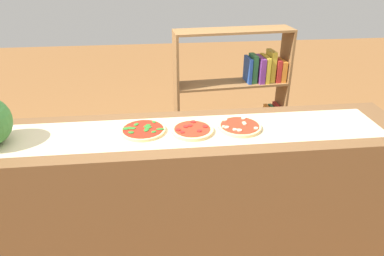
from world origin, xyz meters
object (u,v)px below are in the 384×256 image
pizza_mushroom_2 (240,126)px  pizza_pepperoni_1 (192,130)px  pizza_spinach_0 (143,130)px  bookshelf (245,110)px

pizza_mushroom_2 → pizza_pepperoni_1: bearing=-176.6°
pizza_spinach_0 → pizza_mushroom_2: bearing=-1.8°
pizza_spinach_0 → bookshelf: 1.30m
pizza_spinach_0 → pizza_pepperoni_1: size_ratio=1.06×
pizza_spinach_0 → bookshelf: bookshelf is taller
pizza_mushroom_2 → pizza_spinach_0: bearing=178.2°
pizza_pepperoni_1 → pizza_spinach_0: bearing=173.1°
pizza_pepperoni_1 → bookshelf: (0.57, 0.97, -0.33)m
pizza_pepperoni_1 → pizza_mushroom_2: pizza_mushroom_2 is taller
pizza_mushroom_2 → bookshelf: bookshelf is taller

